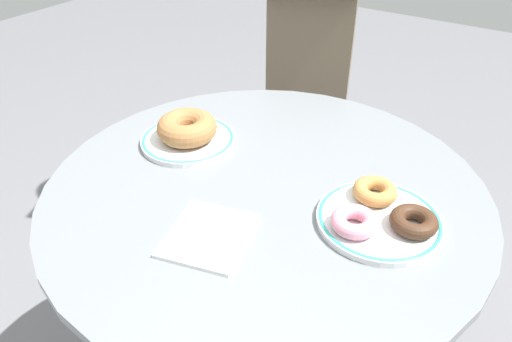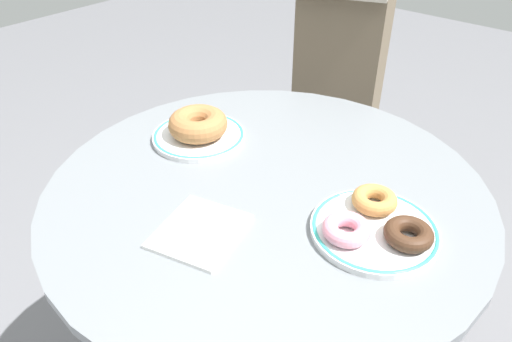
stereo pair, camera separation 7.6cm
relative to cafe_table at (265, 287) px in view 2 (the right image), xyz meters
The scene contains 8 objects.
cafe_table is the anchor object (origin of this frame).
plate_left 0.32m from the cafe_table, behind, with size 0.18×0.18×0.01m.
plate_right 0.32m from the cafe_table, ahead, with size 0.19×0.19×0.01m.
donut_cinnamon 0.34m from the cafe_table, behind, with size 0.11×0.11×0.04m, color #A36B3D.
donut_chocolate 0.36m from the cafe_table, ahead, with size 0.07×0.07×0.02m, color #422819.
donut_old_fashioned 0.32m from the cafe_table, 17.20° to the left, with size 0.07×0.07×0.02m, color #BC7F42.
donut_pink_frosted 0.32m from the cafe_table, 10.71° to the right, with size 0.07×0.07×0.02m, color pink.
paper_napkin 0.29m from the cafe_table, 88.72° to the right, with size 0.11×0.13×0.01m, color white.
Camera 2 is at (0.40, -0.50, 1.21)m, focal length 33.70 mm.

